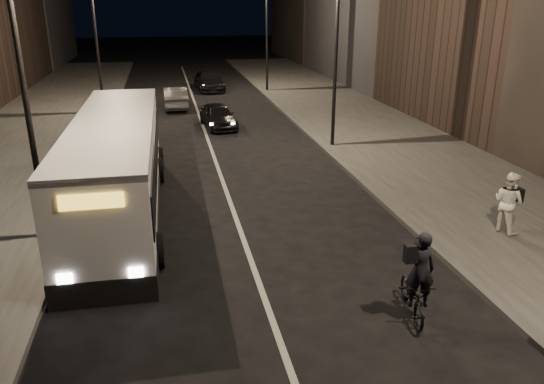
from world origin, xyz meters
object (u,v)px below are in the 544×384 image
streetlight_right_mid (331,29)px  cyclist_on_bicycle (415,288)px  streetlight_left_near (29,51)px  car_far (209,81)px  pedestrian_woman (508,202)px  car_near (218,116)px  streetlight_left_far (99,21)px  streetlight_right_far (263,17)px  city_bus (117,163)px  car_mid (175,98)px

streetlight_right_mid → cyclist_on_bicycle: size_ratio=3.87×
streetlight_left_near → car_far: bearing=75.3°
pedestrian_woman → car_near: 17.06m
streetlight_left_far → pedestrian_woman: (12.93, -20.40, -4.29)m
streetlight_right_far → pedestrian_woman: size_ratio=4.46×
pedestrian_woman → cyclist_on_bicycle: bearing=106.7°
streetlight_right_far → car_far: size_ratio=1.69×
streetlight_right_mid → city_bus: streetlight_right_mid is taller
pedestrian_woman → city_bus: bearing=49.7°
car_mid → pedestrian_woman: bearing=111.4°
streetlight_right_mid → car_mid: 13.77m
city_bus → car_near: city_bus is taller
streetlight_right_far → car_mid: bearing=-143.7°
car_near → cyclist_on_bicycle: bearing=-90.7°
streetlight_left_far → pedestrian_woman: bearing=-57.6°
city_bus → cyclist_on_bicycle: (6.69, -7.50, -0.99)m
car_near → car_mid: car_mid is taller
cyclist_on_bicycle → car_mid: 25.28m
streetlight_right_far → streetlight_right_mid: bearing=-90.0°
streetlight_right_mid → car_far: streetlight_right_mid is taller
car_mid → city_bus: bearing=81.4°
streetlight_right_mid → streetlight_left_far: 14.62m
streetlight_right_mid → car_mid: size_ratio=1.97×
car_far → cyclist_on_bicycle: bearing=-90.0°
city_bus → pedestrian_woman: 11.95m
streetlight_left_near → city_bus: streetlight_left_near is taller
streetlight_right_far → streetlight_left_near: same height
streetlight_left_far → car_far: 11.34m
streetlight_left_far → car_mid: size_ratio=1.97×
streetlight_left_far → car_mid: 6.28m
streetlight_right_far → car_far: (-3.88, 1.79, -4.67)m
streetlight_left_far → streetlight_right_far: bearing=29.4°
streetlight_left_far → car_far: bearing=49.0°
streetlight_right_far → streetlight_left_far: bearing=-150.6°
streetlight_right_far → car_mid: streetlight_right_far is taller
cyclist_on_bicycle → streetlight_right_mid: bearing=91.8°
streetlight_left_near → pedestrian_woman: streetlight_left_near is taller
streetlight_left_near → car_near: size_ratio=2.15×
streetlight_left_far → streetlight_right_mid: bearing=-43.2°
streetlight_left_far → car_mid: streetlight_left_far is taller
car_near → car_far: 12.57m
streetlight_left_near → streetlight_right_far: bearing=66.0°
car_mid → cyclist_on_bicycle: bearing=98.9°
cyclist_on_bicycle → pedestrian_woman: cyclist_on_bicycle is taller
streetlight_left_near → cyclist_on_bicycle: (8.42, -5.77, -4.66)m
city_bus → car_near: bearing=69.6°
streetlight_left_far → car_near: streetlight_left_far is taller
streetlight_right_mid → streetlight_left_near: bearing=-143.1°
cyclist_on_bicycle → pedestrian_woman: (4.51, 3.37, 0.37)m
streetlight_right_far → cyclist_on_bicycle: bearing=-94.3°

